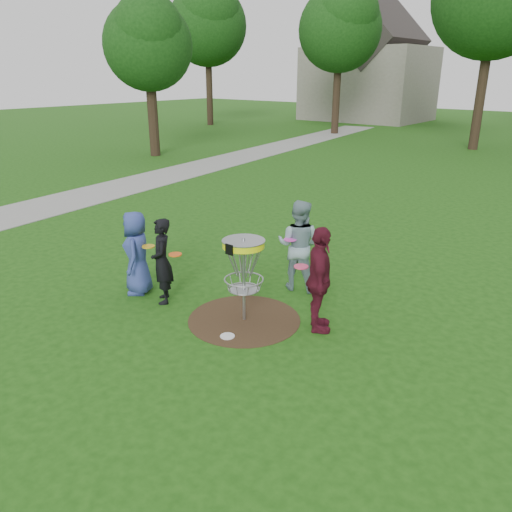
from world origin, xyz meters
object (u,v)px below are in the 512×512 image
Objects in this scene: player_black at (162,261)px; player_blue at (137,253)px; disc_golf_basket at (244,260)px; player_grey at (299,245)px; player_maroon at (319,280)px.

player_blue is at bearing -138.16° from player_black.
player_black is at bearing -167.22° from disc_golf_basket.
player_blue is at bearing 26.43° from player_grey.
player_maroon is at bearing 23.54° from disc_golf_basket.
player_blue is at bearing 69.71° from player_maroon.
player_grey is at bearing 92.45° from player_black.
player_maroon is (1.13, -1.10, -0.00)m from player_grey.
player_grey reaches higher than player_black.
player_grey is at bearing 10.95° from player_maroon.
player_black is at bearing 36.37° from player_grey.
player_maroon is at bearing 119.53° from player_grey.
player_grey reaches higher than player_blue.
player_black is 2.41m from player_grey.
disc_golf_basket is at bearing 58.30° from player_blue.
player_blue reaches higher than player_black.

